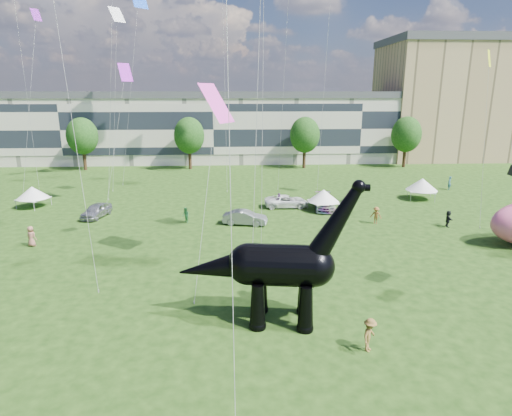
{
  "coord_description": "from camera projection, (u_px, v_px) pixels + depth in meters",
  "views": [
    {
      "loc": [
        -4.4,
        -21.41,
        13.01
      ],
      "look_at": [
        -2.86,
        8.0,
        5.0
      ],
      "focal_mm": 30.0,
      "sensor_mm": 36.0,
      "label": 1
    }
  ],
  "objects": [
    {
      "name": "car_silver",
      "position": [
        96.0,
        210.0,
        45.73
      ],
      "size": [
        2.73,
        4.7,
        1.5
      ],
      "primitive_type": "imported",
      "rotation": [
        0.0,
        0.0,
        -0.23
      ],
      "color": "#AFAFB4",
      "rests_on": "ground"
    },
    {
      "name": "dinosaur_sculpture",
      "position": [
        274.0,
        267.0,
        24.38
      ],
      "size": [
        10.88,
        3.51,
        8.85
      ],
      "rotation": [
        0.0,
        0.0,
        -0.14
      ],
      "color": "black",
      "rests_on": "ground"
    },
    {
      "name": "gazebo_left",
      "position": [
        32.0,
        193.0,
        49.53
      ],
      "size": [
        4.54,
        4.54,
        2.46
      ],
      "rotation": [
        0.0,
        0.0,
        -0.36
      ],
      "color": "white",
      "rests_on": "ground"
    },
    {
      "name": "tree_far_left",
      "position": [
        82.0,
        133.0,
        72.18
      ],
      "size": [
        5.2,
        5.2,
        9.44
      ],
      "color": "#382314",
      "rests_on": "ground"
    },
    {
      "name": "tree_mid_left",
      "position": [
        189.0,
        133.0,
        73.09
      ],
      "size": [
        5.2,
        5.2,
        9.44
      ],
      "color": "#382314",
      "rests_on": "ground"
    },
    {
      "name": "car_grey",
      "position": [
        245.0,
        218.0,
        43.2
      ],
      "size": [
        4.67,
        2.44,
        1.46
      ],
      "primitive_type": "imported",
      "rotation": [
        0.0,
        0.0,
        1.36
      ],
      "color": "slate",
      "rests_on": "ground"
    },
    {
      "name": "tree_mid_right",
      "position": [
        305.0,
        132.0,
        74.1
      ],
      "size": [
        5.2,
        5.2,
        9.44
      ],
      "color": "#382314",
      "rests_on": "ground"
    },
    {
      "name": "tree_far_right",
      "position": [
        407.0,
        132.0,
        75.0
      ],
      "size": [
        5.2,
        5.2,
        9.44
      ],
      "color": "#382314",
      "rests_on": "ground"
    },
    {
      "name": "car_white",
      "position": [
        286.0,
        201.0,
        49.73
      ],
      "size": [
        5.12,
        2.4,
        1.42
      ],
      "primitive_type": "imported",
      "rotation": [
        0.0,
        0.0,
        1.58
      ],
      "color": "white",
      "rests_on": "ground"
    },
    {
      "name": "gazebo_far",
      "position": [
        422.0,
        185.0,
        53.21
      ],
      "size": [
        4.65,
        4.65,
        2.66
      ],
      "rotation": [
        0.0,
        0.0,
        -0.26
      ],
      "color": "white",
      "rests_on": "ground"
    },
    {
      "name": "terrace_row",
      "position": [
        215.0,
        130.0,
        82.04
      ],
      "size": [
        78.0,
        11.0,
        12.0
      ],
      "primitive_type": "cube",
      "color": "beige",
      "rests_on": "ground"
    },
    {
      "name": "visitors",
      "position": [
        319.0,
        228.0,
        39.55
      ],
      "size": [
        48.12,
        37.96,
        1.85
      ],
      "color": "black",
      "rests_on": "ground"
    },
    {
      "name": "apartment_block",
      "position": [
        453.0,
        102.0,
        86.04
      ],
      "size": [
        28.0,
        18.0,
        22.0
      ],
      "primitive_type": "cube",
      "color": "tan",
      "rests_on": "ground"
    },
    {
      "name": "ground",
      "position": [
        314.0,
        329.0,
        24.27
      ],
      "size": [
        220.0,
        220.0,
        0.0
      ],
      "primitive_type": "plane",
      "color": "#16330C",
      "rests_on": "ground"
    },
    {
      "name": "car_dark",
      "position": [
        324.0,
        202.0,
        48.99
      ],
      "size": [
        2.82,
        5.58,
        1.55
      ],
      "primitive_type": "imported",
      "rotation": [
        0.0,
        0.0,
        -0.12
      ],
      "color": "#595960",
      "rests_on": "ground"
    },
    {
      "name": "gazebo_near",
      "position": [
        323.0,
        196.0,
        48.11
      ],
      "size": [
        4.24,
        4.24,
        2.44
      ],
      "rotation": [
        0.0,
        0.0,
        0.24
      ],
      "color": "white",
      "rests_on": "ground"
    }
  ]
}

